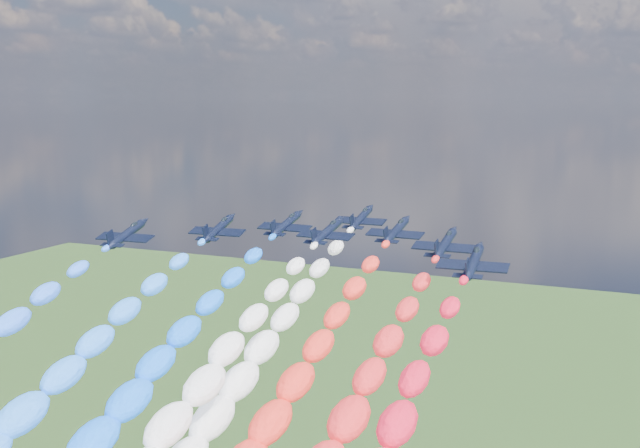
% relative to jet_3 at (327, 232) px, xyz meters
% --- Properties ---
extents(jet_0, '(10.55, 14.00, 6.20)m').
position_rel_jet_3_xyz_m(jet_0, '(-29.73, -15.47, 0.00)').
color(jet_0, black).
extents(jet_1, '(10.67, 14.09, 6.20)m').
position_rel_jet_3_xyz_m(jet_1, '(-18.66, -4.39, 0.00)').
color(jet_1, black).
extents(jet_2, '(10.38, 13.88, 6.20)m').
position_rel_jet_3_xyz_m(jet_2, '(-10.01, 4.63, 0.00)').
color(jet_2, black).
extents(trail_2, '(6.32, 97.20, 43.22)m').
position_rel_jet_3_xyz_m(trail_2, '(-10.01, -46.21, -19.88)').
color(trail_2, blue).
extents(jet_3, '(10.75, 14.14, 6.20)m').
position_rel_jet_3_xyz_m(jet_3, '(0.00, 0.00, 0.00)').
color(jet_3, black).
extents(jet_4, '(9.88, 13.52, 6.20)m').
position_rel_jet_3_xyz_m(jet_4, '(-0.32, 17.02, 0.00)').
color(jet_4, black).
extents(trail_4, '(6.32, 97.20, 43.22)m').
position_rel_jet_3_xyz_m(trail_4, '(-0.32, -33.82, -19.88)').
color(trail_4, silver).
extents(jet_5, '(10.43, 13.91, 6.20)m').
position_rel_jet_3_xyz_m(jet_5, '(10.34, 5.88, 0.00)').
color(jet_5, black).
extents(jet_6, '(9.94, 13.56, 6.20)m').
position_rel_jet_3_xyz_m(jet_6, '(21.23, -2.76, 0.00)').
color(jet_6, black).
extents(jet_7, '(10.51, 13.97, 6.20)m').
position_rel_jet_3_xyz_m(jet_7, '(28.56, -14.96, 0.00)').
color(jet_7, black).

